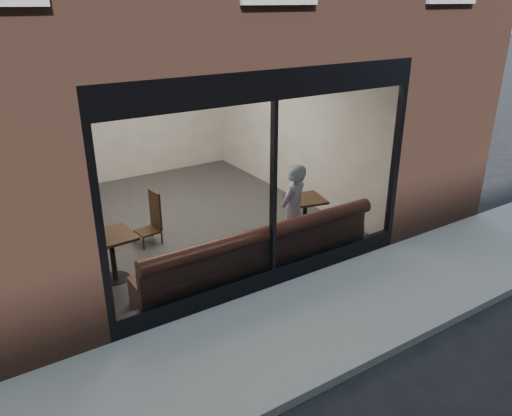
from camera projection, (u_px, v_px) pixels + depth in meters
ground at (369, 361)px, 5.99m from camera, size 120.00×120.00×0.00m
sidewalk_near at (316, 319)px, 6.76m from camera, size 40.00×2.00×0.01m
kerb_near at (372, 359)px, 5.93m from camera, size 40.00×0.10×0.12m
host_building_pier_right at (262, 96)px, 13.45m from camera, size 2.50×12.00×3.20m
host_building_backfill at (90, 93)px, 13.89m from camera, size 5.00×6.00×3.20m
cafe_floor at (187, 218)px, 9.85m from camera, size 6.00×6.00×0.00m
cafe_ceiling at (177, 51)px, 8.63m from camera, size 6.00×6.00×0.00m
cafe_wall_back at (127, 112)px, 11.56m from camera, size 5.00×0.00×5.00m
cafe_wall_left at (41, 162)px, 7.99m from camera, size 0.00×6.00×6.00m
cafe_wall_right at (291, 123)px, 10.49m from camera, size 0.00×6.00×6.00m
storefront_kick at (272, 276)px, 7.52m from camera, size 5.00×0.10×0.30m
storefront_header at (275, 84)px, 6.42m from camera, size 5.00×0.10×0.40m
storefront_mullion at (273, 190)px, 6.98m from camera, size 0.06×0.10×2.50m
storefront_glass at (275, 190)px, 6.96m from camera, size 4.80×0.00×4.80m
banquette at (258, 261)px, 7.80m from camera, size 4.00×0.55×0.45m
person at (293, 212)px, 8.12m from camera, size 0.70×0.59×1.62m
cafe_table_left at (110, 237)px, 7.44m from camera, size 0.70×0.70×0.04m
cafe_table_right at (305, 199)px, 8.84m from camera, size 0.76×0.76×0.04m
cafe_chair_left at (147, 231)px, 8.78m from camera, size 0.40×0.40×0.03m
wall_poster at (51, 179)px, 7.74m from camera, size 0.02×0.62×0.83m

